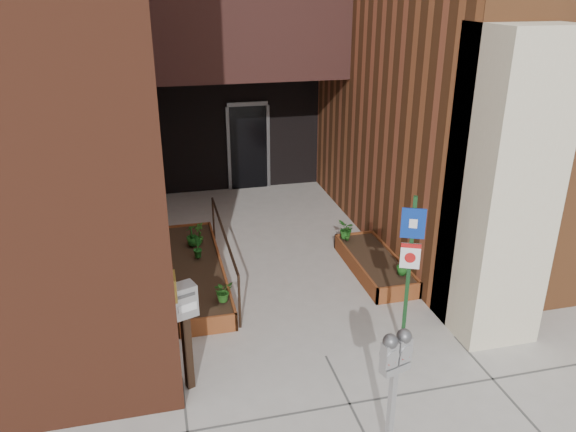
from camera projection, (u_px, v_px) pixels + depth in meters
ground at (326, 356)px, 7.88m from camera, size 80.00×80.00×0.00m
planter_left at (197, 272)px, 9.91m from camera, size 0.90×3.60×0.30m
planter_right at (374, 265)px, 10.15m from camera, size 0.80×2.20×0.30m
handrail at (224, 239)px, 9.74m from camera, size 0.04×3.34×0.90m
parking_meter at (395, 361)px, 5.84m from camera, size 0.36×0.22×1.56m
sign_post at (410, 259)px, 7.53m from camera, size 0.30×0.15×2.32m
payment_dropbox at (185, 315)px, 6.87m from camera, size 0.35×0.31×1.50m
shrub_left_a at (223, 291)px, 8.62m from camera, size 0.40×0.40×0.33m
shrub_left_b at (197, 248)px, 10.01m from camera, size 0.22×0.22×0.35m
shrub_left_c at (192, 235)px, 10.46m from camera, size 0.32×0.32×0.41m
shrub_left_d at (199, 233)px, 10.56m from camera, size 0.27×0.27×0.40m
shrub_right_a at (403, 265)px, 9.41m from camera, size 0.24×0.24×0.36m
shrub_right_b at (348, 233)px, 10.67m from camera, size 0.16×0.16×0.30m
shrub_right_c at (346, 229)px, 10.74m from camera, size 0.40×0.40×0.38m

